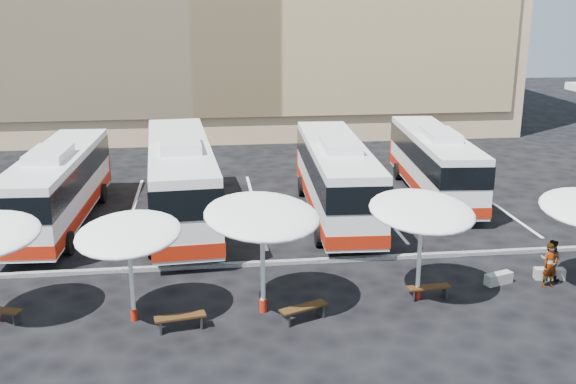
{
  "coord_description": "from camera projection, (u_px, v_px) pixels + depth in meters",
  "views": [
    {
      "loc": [
        -2.4,
        -23.8,
        10.0
      ],
      "look_at": [
        1.0,
        3.0,
        2.2
      ],
      "focal_mm": 42.0,
      "sensor_mm": 36.0,
      "label": 1
    }
  ],
  "objects": [
    {
      "name": "ground",
      "position": [
        272.0,
        270.0,
        25.74
      ],
      "size": [
        120.0,
        120.0,
        0.0
      ],
      "primitive_type": "plane",
      "color": "black",
      "rests_on": "ground"
    },
    {
      "name": "curb_divider",
      "position": [
        271.0,
        263.0,
        26.2
      ],
      "size": [
        34.0,
        0.25,
        0.15
      ],
      "primitive_type": "cube",
      "color": "black",
      "rests_on": "ground"
    },
    {
      "name": "bay_lines",
      "position": [
        255.0,
        207.0,
        33.37
      ],
      "size": [
        24.15,
        12.0,
        0.01
      ],
      "color": "white",
      "rests_on": "ground"
    },
    {
      "name": "bus_0",
      "position": [
        58.0,
        184.0,
        30.38
      ],
      "size": [
        3.17,
        11.85,
        3.72
      ],
      "rotation": [
        0.0,
        0.0,
        -0.05
      ],
      "color": "white",
      "rests_on": "ground"
    },
    {
      "name": "bus_1",
      "position": [
        180.0,
        178.0,
        30.71
      ],
      "size": [
        3.66,
        13.19,
        4.14
      ],
      "rotation": [
        0.0,
        0.0,
        0.07
      ],
      "color": "white",
      "rests_on": "ground"
    },
    {
      "name": "bus_2",
      "position": [
        336.0,
        175.0,
        31.61
      ],
      "size": [
        3.28,
        12.31,
        3.87
      ],
      "rotation": [
        0.0,
        0.0,
        -0.05
      ],
      "color": "white",
      "rests_on": "ground"
    },
    {
      "name": "bus_3",
      "position": [
        434.0,
        161.0,
        34.98
      ],
      "size": [
        3.36,
        11.57,
        3.62
      ],
      "rotation": [
        0.0,
        0.0,
        -0.08
      ],
      "color": "white",
      "rests_on": "ground"
    },
    {
      "name": "sunshade_1",
      "position": [
        128.0,
        234.0,
        20.88
      ],
      "size": [
        4.29,
        4.31,
        3.46
      ],
      "rotation": [
        0.0,
        0.0,
        -0.37
      ],
      "color": "white",
      "rests_on": "ground"
    },
    {
      "name": "sunshade_2",
      "position": [
        262.0,
        217.0,
        21.38
      ],
      "size": [
        4.9,
        4.93,
        3.9
      ],
      "rotation": [
        0.0,
        0.0,
        0.4
      ],
      "color": "white",
      "rests_on": "ground"
    },
    {
      "name": "sunshade_3",
      "position": [
        422.0,
        212.0,
        22.4
      ],
      "size": [
        4.37,
        4.41,
        3.72
      ],
      "rotation": [
        0.0,
        0.0,
        0.27
      ],
      "color": "white",
      "rests_on": "ground"
    },
    {
      "name": "wood_bench_0",
      "position": [
        0.0,
        312.0,
        21.49
      ],
      "size": [
        1.5,
        0.84,
        0.45
      ],
      "rotation": [
        0.0,
        0.0,
        -0.33
      ],
      "color": "black",
      "rests_on": "ground"
    },
    {
      "name": "wood_bench_1",
      "position": [
        180.0,
        319.0,
        20.97
      ],
      "size": [
        1.63,
        0.69,
        0.49
      ],
      "rotation": [
        0.0,
        0.0,
        0.18
      ],
      "color": "black",
      "rests_on": "ground"
    },
    {
      "name": "wood_bench_2",
      "position": [
        304.0,
        310.0,
        21.58
      ],
      "size": [
        1.66,
        1.03,
        0.5
      ],
      "rotation": [
        0.0,
        0.0,
        0.4
      ],
      "color": "black",
      "rests_on": "ground"
    },
    {
      "name": "wood_bench_3",
      "position": [
        429.0,
        289.0,
        23.17
      ],
      "size": [
        1.52,
        0.5,
        0.46
      ],
      "rotation": [
        0.0,
        0.0,
        0.07
      ],
      "color": "black",
      "rests_on": "ground"
    },
    {
      "name": "conc_bench_0",
      "position": [
        499.0,
        278.0,
        24.43
      ],
      "size": [
        1.14,
        0.69,
        0.4
      ],
      "primitive_type": "cube",
      "rotation": [
        0.0,
        0.0,
        0.33
      ],
      "color": "gray",
      "rests_on": "ground"
    },
    {
      "name": "conc_bench_1",
      "position": [
        549.0,
        274.0,
        24.85
      ],
      "size": [
        1.13,
        0.52,
        0.41
      ],
      "primitive_type": "cube",
      "rotation": [
        0.0,
        0.0,
        -0.15
      ],
      "color": "gray",
      "rests_on": "ground"
    },
    {
      "name": "passenger_0",
      "position": [
        550.0,
        265.0,
        24.01
      ],
      "size": [
        0.67,
        0.51,
        1.65
      ],
      "primitive_type": "imported",
      "rotation": [
        0.0,
        0.0,
        0.2
      ],
      "color": "black",
      "rests_on": "ground"
    },
    {
      "name": "passenger_1",
      "position": [
        552.0,
        260.0,
        24.61
      ],
      "size": [
        0.96,
        0.93,
        1.55
      ],
      "primitive_type": "imported",
      "rotation": [
        0.0,
        0.0,
        2.48
      ],
      "color": "black",
      "rests_on": "ground"
    }
  ]
}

